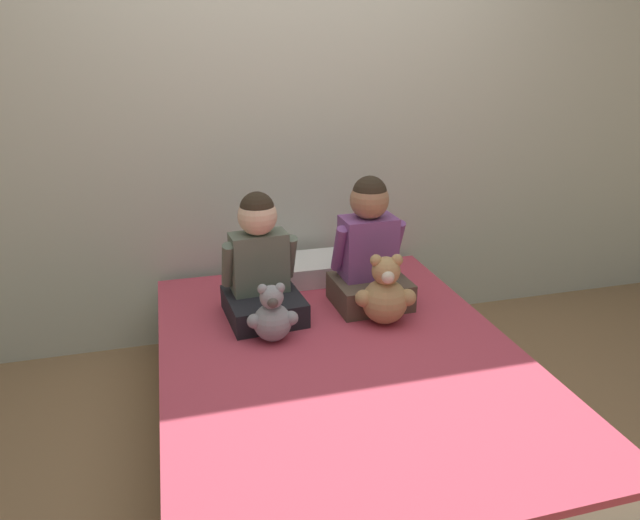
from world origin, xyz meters
TOP-DOWN VIEW (x-y plane):
  - ground_plane at (0.00, 0.00)m, footprint 14.00×14.00m
  - wall_behind_bed at (0.00, 1.06)m, footprint 8.00×0.06m
  - bed at (0.00, 0.00)m, footprint 1.50×1.97m
  - child_on_left at (-0.26, 0.44)m, footprint 0.37×0.39m
  - child_on_right at (0.27, 0.44)m, footprint 0.37×0.32m
  - teddy_bear_held_by_left_child at (-0.26, 0.19)m, footprint 0.22×0.17m
  - teddy_bear_held_by_right_child at (0.27, 0.22)m, footprint 0.27×0.21m
  - pillow_at_headboard at (0.00, 0.80)m, footprint 0.50×0.31m

SIDE VIEW (x-z plane):
  - ground_plane at x=0.00m, z-range 0.00..0.00m
  - bed at x=0.00m, z-range 0.00..0.41m
  - pillow_at_headboard at x=0.00m, z-range 0.41..0.52m
  - teddy_bear_held_by_left_child at x=-0.26m, z-range 0.39..0.65m
  - teddy_bear_held_by_right_child at x=0.27m, z-range 0.38..0.72m
  - child_on_left at x=-0.26m, z-range 0.36..0.95m
  - child_on_right at x=0.27m, z-range 0.37..1.00m
  - wall_behind_bed at x=0.00m, z-range 0.00..2.50m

